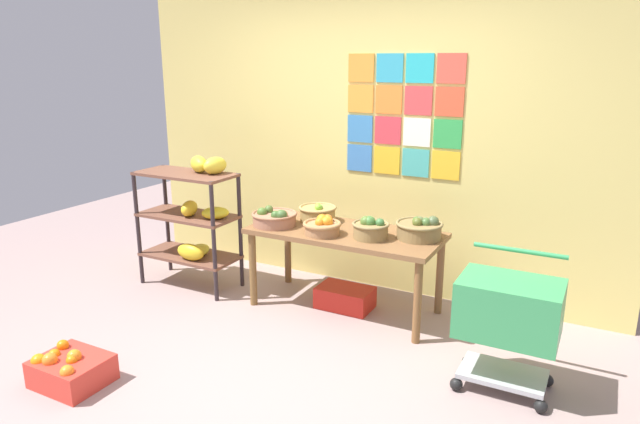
# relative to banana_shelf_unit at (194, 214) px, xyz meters

# --- Properties ---
(ground) EXTENTS (9.40, 9.40, 0.00)m
(ground) POSITION_rel_banana_shelf_unit_xyz_m (1.29, -0.95, -0.68)
(ground) COLOR gray
(back_wall_with_art) EXTENTS (4.48, 0.07, 2.73)m
(back_wall_with_art) POSITION_rel_banana_shelf_unit_xyz_m (1.29, 0.79, 0.69)
(back_wall_with_art) COLOR #DBC96C
(back_wall_with_art) RESTS_ON ground
(banana_shelf_unit) EXTENTS (0.90, 0.41, 1.19)m
(banana_shelf_unit) POSITION_rel_banana_shelf_unit_xyz_m (0.00, 0.00, 0.00)
(banana_shelf_unit) COLOR #2C2326
(banana_shelf_unit) RESTS_ON ground
(display_table) EXTENTS (1.54, 0.68, 0.67)m
(display_table) POSITION_rel_banana_shelf_unit_xyz_m (1.39, 0.18, -0.08)
(display_table) COLOR brown
(display_table) RESTS_ON ground
(fruit_basket_left) EXTENTS (0.36, 0.36, 0.18)m
(fruit_basket_left) POSITION_rel_banana_shelf_unit_xyz_m (1.98, 0.27, 0.08)
(fruit_basket_left) COLOR olive
(fruit_basket_left) RESTS_ON display_table
(fruit_basket_centre) EXTENTS (0.30, 0.30, 0.15)m
(fruit_basket_centre) POSITION_rel_banana_shelf_unit_xyz_m (1.27, 0.02, 0.06)
(fruit_basket_centre) COLOR #A5744A
(fruit_basket_centre) RESTS_ON display_table
(fruit_basket_back_left) EXTENTS (0.29, 0.29, 0.17)m
(fruit_basket_back_left) POSITION_rel_banana_shelf_unit_xyz_m (1.65, 0.10, 0.07)
(fruit_basket_back_left) COLOR olive
(fruit_basket_back_left) RESTS_ON display_table
(fruit_basket_right) EXTENTS (0.38, 0.38, 0.16)m
(fruit_basket_right) POSITION_rel_banana_shelf_unit_xyz_m (0.82, 0.04, 0.06)
(fruit_basket_right) COLOR #A26B50
(fruit_basket_right) RESTS_ON display_table
(fruit_basket_back_right) EXTENTS (0.32, 0.32, 0.16)m
(fruit_basket_back_right) POSITION_rel_banana_shelf_unit_xyz_m (1.07, 0.32, 0.07)
(fruit_basket_back_right) COLOR #A78C4B
(fruit_basket_back_right) RESTS_ON display_table
(produce_crate_under_table) EXTENTS (0.45, 0.29, 0.18)m
(produce_crate_under_table) POSITION_rel_banana_shelf_unit_xyz_m (1.39, 0.20, -0.59)
(produce_crate_under_table) COLOR red
(produce_crate_under_table) RESTS_ON ground
(orange_crate_foreground) EXTENTS (0.43, 0.36, 0.23)m
(orange_crate_foreground) POSITION_rel_banana_shelf_unit_xyz_m (0.34, -1.64, -0.58)
(orange_crate_foreground) COLOR red
(orange_crate_foreground) RESTS_ON ground
(shopping_cart) EXTENTS (0.60, 0.45, 0.86)m
(shopping_cart) POSITION_rel_banana_shelf_unit_xyz_m (2.77, -0.42, -0.17)
(shopping_cart) COLOR black
(shopping_cart) RESTS_ON ground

